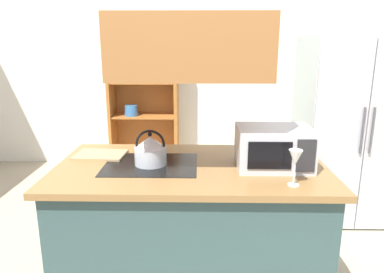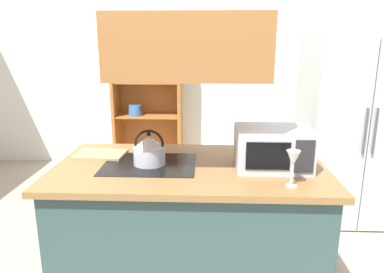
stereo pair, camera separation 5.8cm
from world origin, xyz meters
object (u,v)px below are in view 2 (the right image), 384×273
dish_cabinet (148,109)px  kettle (149,150)px  microwave (272,148)px  cutting_board (100,154)px  wine_glass_on_counter (293,160)px  refrigerator (351,131)px

dish_cabinet → kettle: (0.43, -2.54, 0.19)m
microwave → kettle: bearing=177.9°
cutting_board → wine_glass_on_counter: size_ratio=1.65×
dish_cabinet → microwave: dish_cabinet is taller
refrigerator → microwave: (-0.95, -1.18, 0.16)m
refrigerator → dish_cabinet: size_ratio=0.96×
dish_cabinet → wine_glass_on_counter: (1.27, -2.88, 0.25)m
dish_cabinet → kettle: bearing=-80.5°
refrigerator → dish_cabinet: dish_cabinet is taller
kettle → wine_glass_on_counter: 0.91m
dish_cabinet → cutting_board: dish_cabinet is taller
dish_cabinet → cutting_board: size_ratio=5.30×
kettle → microwave: 0.79m
kettle → microwave: microwave is taller
kettle → microwave: (0.79, -0.03, 0.03)m
microwave → refrigerator: bearing=51.1°
dish_cabinet → kettle: dish_cabinet is taller
refrigerator → wine_glass_on_counter: 1.75m
cutting_board → wine_glass_on_counter: bearing=-22.6°
refrigerator → microwave: bearing=-128.9°
microwave → dish_cabinet: bearing=115.2°
refrigerator → dish_cabinet: (-2.17, 1.39, -0.06)m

